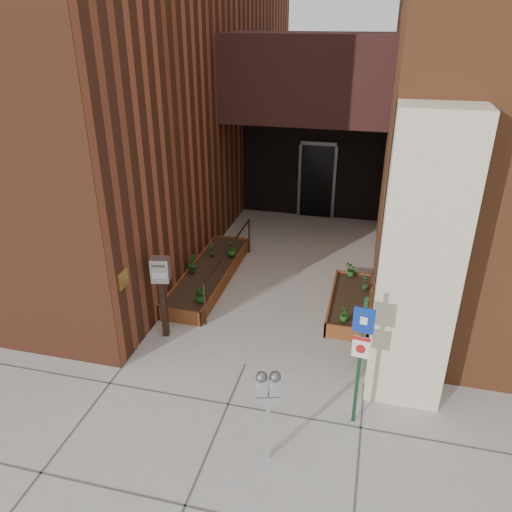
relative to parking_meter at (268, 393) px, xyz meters
The scene contains 15 objects.
ground 2.29m from the parking_meter, 113.69° to the left, with size 80.00×80.00×0.00m, color #9E9991.
architecture 9.60m from the parking_meter, 96.46° to the left, with size 20.00×14.60×10.00m.
planter_left 5.21m from the parking_meter, 117.44° to the left, with size 0.90×3.60×0.30m.
planter_right 4.23m from the parking_meter, 78.88° to the left, with size 0.80×2.20×0.30m.
handrail 4.87m from the parking_meter, 112.47° to the left, with size 0.04×3.34×0.90m.
parking_meter is the anchor object (origin of this frame).
sign_post 1.44m from the parking_meter, 41.54° to the left, with size 0.29×0.08×2.09m.
payment_dropbox 3.38m from the parking_meter, 136.51° to the left, with size 0.36×0.29×1.59m.
shrub_left_a 3.84m from the parking_meter, 122.92° to the left, with size 0.30×0.30×0.34m, color #1B5919.
shrub_left_b 5.09m from the parking_meter, 121.71° to the left, with size 0.22×0.22×0.40m, color #195317.
shrub_left_c 5.70m from the parking_meter, 111.29° to the left, with size 0.21×0.21×0.37m, color #25611B.
shrub_left_d 5.76m from the parking_meter, 115.79° to the left, with size 0.18×0.18×0.34m, color #1B601D.
shrub_right_a 3.29m from the parking_meter, 76.86° to the left, with size 0.17×0.17×0.30m, color #1E5819.
shrub_right_b 4.55m from the parking_meter, 76.60° to the left, with size 0.18×0.18×0.34m, color #1B6022.
shrub_right_c 5.03m from the parking_meter, 81.65° to the left, with size 0.27×0.27×0.29m, color #21631C.
Camera 1 is at (1.83, -6.59, 5.37)m, focal length 35.00 mm.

